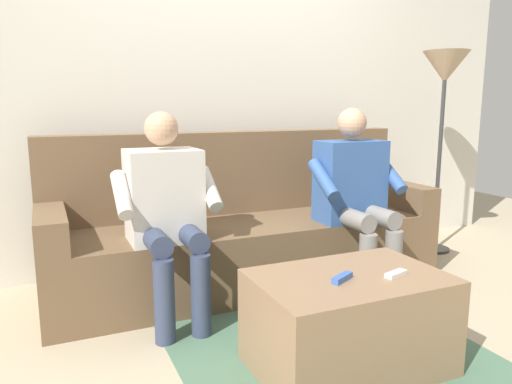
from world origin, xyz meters
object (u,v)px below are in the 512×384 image
Objects in this scene: couch at (245,233)px; coffee_table at (348,322)px; floor_lamp at (445,79)px; remote_white at (396,274)px; person_left_seated at (355,190)px; remote_blue at (342,278)px; person_right_seated at (166,205)px.

coffee_table is (0.00, 1.15, -0.11)m from couch.
couch is 1.88m from floor_lamp.
remote_white reaches higher than coffee_table.
remote_blue is at bearing 52.09° from person_left_seated.
person_right_seated is 1.18m from remote_white.
remote_blue is (-0.51, 0.85, -0.18)m from person_right_seated.
coffee_table is 6.66× the size of remote_blue.
couch is at bearing -149.91° from person_right_seated.
couch is 2.22× the size of person_right_seated.
couch is 0.72m from person_right_seated.
remote_white is at bearing 153.11° from coffee_table.
person_left_seated is at bearing -126.29° from coffee_table.
remote_white is at bearing 97.82° from couch.
couch is 21.93× the size of remote_white.
couch reaches higher than remote_blue.
person_left_seated is 10.00× the size of remote_white.
couch is at bearing -90.00° from coffee_table.
coffee_table is 0.23m from remote_blue.
coffee_table is 1.05m from person_left_seated.
remote_white is (0.40, 0.87, -0.19)m from person_left_seated.
remote_blue is (0.07, 1.19, 0.11)m from couch.
person_right_seated is 1.01m from remote_blue.
coffee_table is at bearing -42.73° from remote_white.
floor_lamp is at bearing -170.90° from person_right_seated.
remote_blue is at bearing 120.69° from person_right_seated.
coffee_table is 1.07m from person_right_seated.
person_right_seated is (1.15, -0.03, -0.00)m from person_left_seated.
person_left_seated is 0.73× the size of floor_lamp.
floor_lamp is (-1.67, -1.20, 0.87)m from remote_blue.
remote_white is (-0.24, 0.04, -0.00)m from remote_blue.
remote_blue is at bearing 86.77° from couch.
floor_lamp reaches higher than remote_blue.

